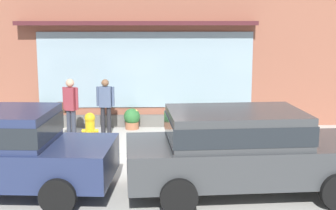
# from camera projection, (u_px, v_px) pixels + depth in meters

# --- Properties ---
(ground_plane) EXTENTS (60.00, 60.00, 0.00)m
(ground_plane) POSITION_uv_depth(u_px,v_px,m) (134.00, 154.00, 11.65)
(ground_plane) COLOR #B2AFA8
(curb_strip) EXTENTS (14.00, 0.24, 0.12)m
(curb_strip) POSITION_uv_depth(u_px,v_px,m) (134.00, 154.00, 11.44)
(curb_strip) COLOR #B2B2AD
(curb_strip) RESTS_ON ground_plane
(storefront) EXTENTS (14.00, 0.81, 4.52)m
(storefront) POSITION_uv_depth(u_px,v_px,m) (138.00, 52.00, 14.38)
(storefront) COLOR #935642
(storefront) RESTS_ON ground_plane
(fire_hydrant) EXTENTS (0.42, 0.39, 0.85)m
(fire_hydrant) POSITION_uv_depth(u_px,v_px,m) (90.00, 129.00, 12.38)
(fire_hydrant) COLOR gold
(fire_hydrant) RESTS_ON ground_plane
(pedestrian_with_handbag) EXTENTS (0.60, 0.35, 1.64)m
(pedestrian_with_handbag) POSITION_uv_depth(u_px,v_px,m) (70.00, 105.00, 12.83)
(pedestrian_with_handbag) COLOR #333847
(pedestrian_with_handbag) RESTS_ON ground_plane
(pedestrian_passerby) EXTENTS (0.51, 0.23, 1.54)m
(pedestrian_passerby) POSITION_uv_depth(u_px,v_px,m) (106.00, 102.00, 13.54)
(pedestrian_passerby) COLOR #232328
(pedestrian_passerby) RESTS_ON ground_plane
(parked_car_dark_gray) EXTENTS (4.51, 2.27, 1.57)m
(parked_car_dark_gray) POSITION_uv_depth(u_px,v_px,m) (242.00, 147.00, 8.93)
(parked_car_dark_gray) COLOR #383A3D
(parked_car_dark_gray) RESTS_ON ground_plane
(potted_plant_window_right) EXTENTS (0.36, 0.36, 0.49)m
(potted_plant_window_right) POSITION_uv_depth(u_px,v_px,m) (232.00, 120.00, 14.29)
(potted_plant_window_right) COLOR #4C4C51
(potted_plant_window_right) RESTS_ON ground_plane
(potted_plant_window_center) EXTENTS (0.35, 0.35, 0.71)m
(potted_plant_window_center) POSITION_uv_depth(u_px,v_px,m) (44.00, 115.00, 14.17)
(potted_plant_window_center) COLOR #4C4C51
(potted_plant_window_center) RESTS_ON ground_plane
(potted_plant_low_front) EXTENTS (0.47, 0.47, 0.61)m
(potted_plant_low_front) POSITION_uv_depth(u_px,v_px,m) (132.00, 118.00, 14.21)
(potted_plant_low_front) COLOR #9E6042
(potted_plant_low_front) RESTS_ON ground_plane
(potted_plant_window_left) EXTENTS (0.49, 0.49, 0.79)m
(potted_plant_window_left) POSITION_uv_depth(u_px,v_px,m) (194.00, 117.00, 13.92)
(potted_plant_window_left) COLOR #9E6042
(potted_plant_window_left) RESTS_ON ground_plane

